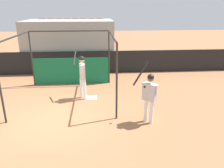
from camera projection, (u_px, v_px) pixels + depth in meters
ground_plane at (52, 119)px, 7.65m from camera, size 60.00×60.00×0.00m
outfield_wall at (68, 63)px, 12.73m from camera, size 24.00×0.12×1.31m
bleacher_section at (70, 44)px, 14.01m from camera, size 5.40×3.20×2.99m
batting_cage at (70, 65)px, 10.20m from camera, size 3.85×3.93×2.68m
home_plate at (92, 98)px, 9.44m from camera, size 0.44×0.44×0.02m
player_batter at (82, 73)px, 9.05m from camera, size 0.50×0.83×1.96m
player_waiting at (149, 94)px, 7.12m from camera, size 0.79×0.66×2.07m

